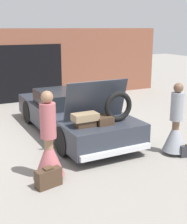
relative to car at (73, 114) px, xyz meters
The scene contains 6 objects.
ground_plane 0.55m from the car, 91.99° to the left, with size 40.00×40.00×0.00m, color gray.
garage_wall_back 4.48m from the car, 90.01° to the left, with size 12.00×0.14×2.80m.
car is the anchor object (origin of this frame).
person_left 2.76m from the car, 122.77° to the right, with size 0.57×0.57×1.74m.
person_right 2.86m from the car, 58.60° to the right, with size 0.55×0.55×1.66m.
suitcase_beside_left_person 3.08m from the car, 121.97° to the right, with size 0.51×0.30×0.38m.
Camera 1 is at (-3.26, -7.59, 2.84)m, focal length 50.00 mm.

